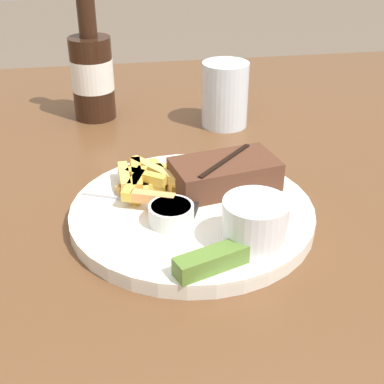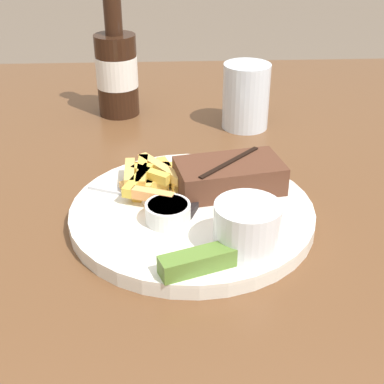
{
  "view_description": "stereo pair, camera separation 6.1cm",
  "coord_description": "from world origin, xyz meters",
  "views": [
    {
      "loc": [
        -0.09,
        -0.53,
        1.11
      ],
      "look_at": [
        0.0,
        0.0,
        0.81
      ],
      "focal_mm": 50.0,
      "sensor_mm": 36.0,
      "label": 1
    },
    {
      "loc": [
        -0.03,
        -0.53,
        1.11
      ],
      "look_at": [
        0.0,
        0.0,
        0.81
      ],
      "focal_mm": 50.0,
      "sensor_mm": 36.0,
      "label": 2
    }
  ],
  "objects": [
    {
      "name": "knife_utensil",
      "position": [
        0.01,
        0.03,
        0.79
      ],
      "size": [
        0.08,
        0.16,
        0.01
      ],
      "rotation": [
        0.0,
        0.0,
        1.2
      ],
      "color": "#B7B7BC",
      "rests_on": "dinner_plate"
    },
    {
      "name": "fork_utensil",
      "position": [
        -0.07,
        0.03,
        0.79
      ],
      "size": [
        0.13,
        0.06,
        0.0
      ],
      "rotation": [
        0.0,
        0.0,
        5.88
      ],
      "color": "#B7B7BC",
      "rests_on": "dinner_plate"
    },
    {
      "name": "beer_bottle",
      "position": [
        -0.11,
        0.35,
        0.85
      ],
      "size": [
        0.07,
        0.07,
        0.22
      ],
      "color": "black",
      "rests_on": "dining_table"
    },
    {
      "name": "coleslaw_cup",
      "position": [
        0.05,
        -0.08,
        0.82
      ],
      "size": [
        0.07,
        0.07,
        0.05
      ],
      "color": "white",
      "rests_on": "dinner_plate"
    },
    {
      "name": "dipping_sauce_cup",
      "position": [
        -0.03,
        -0.03,
        0.8
      ],
      "size": [
        0.05,
        0.05,
        0.02
      ],
      "color": "silver",
      "rests_on": "dinner_plate"
    },
    {
      "name": "dining_table",
      "position": [
        0.0,
        0.0,
        0.7
      ],
      "size": [
        1.53,
        1.32,
        0.77
      ],
      "color": "brown",
      "rests_on": "ground_plane"
    },
    {
      "name": "fries_pile",
      "position": [
        -0.05,
        0.06,
        0.8
      ],
      "size": [
        0.08,
        0.12,
        0.02
      ],
      "color": "gold",
      "rests_on": "dinner_plate"
    },
    {
      "name": "drinking_glass",
      "position": [
        0.1,
        0.28,
        0.82
      ],
      "size": [
        0.07,
        0.07,
        0.1
      ],
      "color": "silver",
      "rests_on": "dining_table"
    },
    {
      "name": "dinner_plate",
      "position": [
        0.0,
        0.0,
        0.78
      ],
      "size": [
        0.29,
        0.29,
        0.02
      ],
      "color": "silver",
      "rests_on": "dining_table"
    },
    {
      "name": "pickle_spear",
      "position": [
        0.0,
        -0.12,
        0.8
      ],
      "size": [
        0.08,
        0.05,
        0.02
      ],
      "color": "#567A2D",
      "rests_on": "dinner_plate"
    },
    {
      "name": "steak_portion",
      "position": [
        0.05,
        0.04,
        0.8
      ],
      "size": [
        0.14,
        0.09,
        0.04
      ],
      "color": "#512D1E",
      "rests_on": "dinner_plate"
    }
  ]
}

